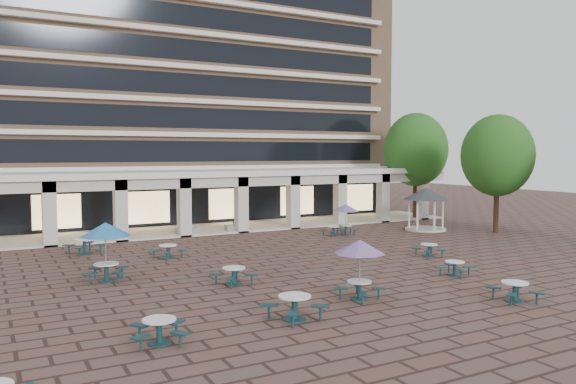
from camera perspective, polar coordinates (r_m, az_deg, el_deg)
name	(u,v)px	position (r m, az deg, el deg)	size (l,w,h in m)	color
ground	(302,266)	(28.49, 1.46, -7.50)	(120.00, 120.00, 0.00)	brown
apartment_building	(159,75)	(52.04, -12.94, 11.54)	(40.00, 15.50, 25.20)	tan
retail_arcade	(202,190)	(41.50, -8.78, 0.25)	(42.00, 6.60, 4.40)	white
picnic_table_1	(295,305)	(19.43, 0.68, -11.43)	(2.15, 2.15, 0.85)	#15393F
picnic_table_2	(515,290)	(23.40, 22.05, -9.20)	(1.96, 1.96, 0.76)	#15393F
picnic_table_4	(105,232)	(26.00, -18.06, -3.86)	(2.26, 2.26, 2.61)	#15393F
picnic_table_5	(159,329)	(17.58, -12.94, -13.40)	(1.92, 1.92, 0.76)	#15393F
picnic_table_6	(360,249)	(21.94, 7.31, -5.77)	(2.01, 2.01, 2.32)	#15393F
picnic_table_7	(455,267)	(27.31, 16.58, -7.32)	(1.83, 1.83, 0.67)	#15393F
picnic_table_8	(168,250)	(31.12, -12.10, -5.80)	(1.97, 1.97, 0.72)	#15393F
picnic_table_9	(234,274)	(24.55, -5.52, -8.32)	(1.93, 1.93, 0.75)	#15393F
picnic_table_10	(429,249)	(31.90, 14.14, -5.63)	(1.66, 1.66, 0.68)	#15393F
picnic_table_11	(346,209)	(39.18, 5.90, -1.72)	(1.83, 1.83, 2.11)	#15393F
picnic_table_12	(85,245)	(33.72, -19.96, -5.06)	(2.28, 2.28, 0.85)	#15393F
picnic_table_13	(333,230)	(38.71, 4.60, -3.87)	(1.56, 1.56, 0.65)	#15393F
gazebo	(426,198)	(42.39, 13.85, -0.64)	(3.33, 3.33, 3.10)	beige
tree_east_a	(497,156)	(42.34, 20.51, 3.49)	(5.04, 5.04, 8.40)	#3E2D19
tree_east_c	(416,150)	(49.28, 12.83, 4.20)	(5.45, 5.45, 9.09)	#3E2D19
planter_left	(187,229)	(39.38, -10.26, -3.67)	(1.50, 0.63, 1.21)	gray
planter_right	(236,226)	(40.67, -5.33, -3.45)	(1.50, 0.70, 1.15)	gray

